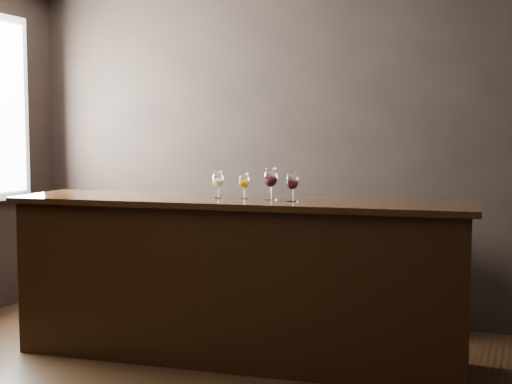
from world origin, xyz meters
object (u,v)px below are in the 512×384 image
at_px(bar_counter, 238,282).
at_px(glass_red_b, 292,181).
at_px(glass_red_a, 271,178).
at_px(back_bar_shelf, 230,264).
at_px(glass_white, 218,180).
at_px(glass_amber, 244,181).

bearing_deg(bar_counter, glass_red_b, -8.93).
distance_m(glass_red_a, glass_red_b, 0.17).
bearing_deg(back_bar_shelf, glass_red_a, -53.98).
distance_m(bar_counter, glass_red_a, 0.75).
xyz_separation_m(back_bar_shelf, glass_white, (0.37, -1.04, 0.79)).
bearing_deg(bar_counter, glass_amber, 22.43).
distance_m(glass_white, glass_amber, 0.19).
bearing_deg(glass_red_a, glass_red_b, -15.21).
bearing_deg(bar_counter, glass_red_a, -0.71).
relative_size(glass_amber, glass_red_a, 0.81).
bearing_deg(glass_amber, glass_red_a, -0.58).
distance_m(glass_white, glass_red_a, 0.38).
relative_size(glass_white, glass_red_b, 0.95).
height_order(back_bar_shelf, glass_red_b, glass_red_b).
bearing_deg(glass_white, bar_counter, -5.14).
height_order(back_bar_shelf, glass_white, glass_white).
bearing_deg(glass_amber, glass_white, -178.94).
relative_size(back_bar_shelf, glass_white, 13.05).
bearing_deg(glass_red_a, bar_counter, -176.08).
bearing_deg(back_bar_shelf, glass_red_b, -49.62).
bearing_deg(glass_amber, back_bar_shelf, 118.44).
height_order(bar_counter, back_bar_shelf, bar_counter).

